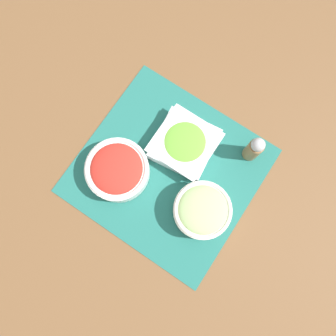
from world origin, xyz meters
name	(u,v)px	position (x,y,z in m)	size (l,w,h in m)	color
ground_plane	(168,170)	(0.00, 0.00, 0.00)	(3.00, 3.00, 0.00)	brown
placemat	(168,170)	(0.00, 0.00, 0.00)	(0.44, 0.46, 0.00)	#236B60
lettuce_bowl	(185,144)	(-0.08, 0.00, 0.03)	(0.17, 0.17, 0.05)	white
cucumber_bowl	(202,210)	(0.04, 0.13, 0.04)	(0.15, 0.15, 0.07)	silver
tomato_bowl	(117,170)	(0.08, -0.11, 0.04)	(0.17, 0.17, 0.07)	white
pepper_shaker	(254,149)	(-0.16, 0.16, 0.06)	(0.04, 0.04, 0.11)	olive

